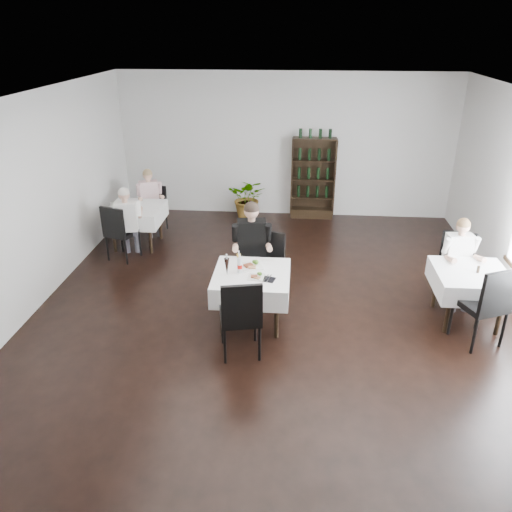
{
  "coord_description": "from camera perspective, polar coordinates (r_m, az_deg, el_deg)",
  "views": [
    {
      "loc": [
        0.28,
        -6.0,
        3.84
      ],
      "look_at": [
        -0.26,
        0.2,
        0.93
      ],
      "focal_mm": 35.0,
      "sensor_mm": 36.0,
      "label": 1
    }
  ],
  "objects": [
    {
      "name": "wine_shelf",
      "position": [
        10.75,
        6.54,
        8.7
      ],
      "size": [
        0.9,
        0.28,
        1.75
      ],
      "color": "black",
      "rests_on": "ground"
    },
    {
      "name": "diner_left_near",
      "position": [
        8.98,
        -14.52,
        4.28
      ],
      "size": [
        0.55,
        0.58,
        1.34
      ],
      "color": "#44434B",
      "rests_on": "ground"
    },
    {
      "name": "left_chair_near",
      "position": [
        9.03,
        -15.43,
        2.94
      ],
      "size": [
        0.59,
        0.6,
        1.02
      ],
      "color": "black",
      "rests_on": "ground"
    },
    {
      "name": "main_chair_far",
      "position": [
        7.52,
        1.27,
        -0.6
      ],
      "size": [
        0.6,
        0.61,
        1.03
      ],
      "color": "black",
      "rests_on": "ground"
    },
    {
      "name": "right_chair_near",
      "position": [
        6.98,
        24.94,
        -4.72
      ],
      "size": [
        0.69,
        0.69,
        1.14
      ],
      "color": "black",
      "rests_on": "ground"
    },
    {
      "name": "napkin_cutlery",
      "position": [
        6.6,
        1.3,
        -2.65
      ],
      "size": [
        0.23,
        0.22,
        0.02
      ],
      "color": "black",
      "rests_on": "main_table"
    },
    {
      "name": "right_table",
      "position": [
        7.48,
        23.29,
        -2.68
      ],
      "size": [
        0.98,
        0.98,
        0.77
      ],
      "color": "black",
      "rests_on": "ground"
    },
    {
      "name": "plate_far",
      "position": [
        6.92,
        -0.52,
        -1.11
      ],
      "size": [
        0.37,
        0.37,
        0.09
      ],
      "color": "white",
      "rests_on": "main_table"
    },
    {
      "name": "plate_near",
      "position": [
        6.64,
        0.05,
        -2.36
      ],
      "size": [
        0.23,
        0.23,
        0.07
      ],
      "color": "white",
      "rests_on": "main_table"
    },
    {
      "name": "potted_tree",
      "position": [
        10.79,
        -0.88,
        6.67
      ],
      "size": [
        0.88,
        0.79,
        0.88
      ],
      "primitive_type": "imported",
      "rotation": [
        0.0,
        0.0,
        -0.13
      ],
      "color": "#235C1F",
      "rests_on": "ground"
    },
    {
      "name": "diner_left_far",
      "position": [
        10.08,
        -12.02,
        6.64
      ],
      "size": [
        0.58,
        0.61,
        1.3
      ],
      "color": "#44434B",
      "rests_on": "ground"
    },
    {
      "name": "main_chair_near",
      "position": [
        6.14,
        -1.73,
        -6.62
      ],
      "size": [
        0.59,
        0.59,
        1.09
      ],
      "color": "black",
      "rests_on": "ground"
    },
    {
      "name": "right_chair_far",
      "position": [
        7.99,
        21.82,
        -0.8
      ],
      "size": [
        0.59,
        0.6,
        1.06
      ],
      "color": "black",
      "rests_on": "ground"
    },
    {
      "name": "pilsner_lager",
      "position": [
        6.87,
        -1.97,
        -0.56
      ],
      "size": [
        0.06,
        0.06,
        0.26
      ],
      "color": "gold",
      "rests_on": "main_table"
    },
    {
      "name": "pilsner_dark",
      "position": [
        6.67,
        -3.35,
        -1.22
      ],
      "size": [
        0.07,
        0.07,
        0.31
      ],
      "color": "black",
      "rests_on": "main_table"
    },
    {
      "name": "diner_main",
      "position": [
        7.35,
        -0.49,
        1.32
      ],
      "size": [
        0.61,
        0.62,
        1.52
      ],
      "color": "#44434B",
      "rests_on": "ground"
    },
    {
      "name": "left_chair_far",
      "position": [
        10.29,
        -11.48,
        5.69
      ],
      "size": [
        0.52,
        0.52,
        0.91
      ],
      "color": "black",
      "rests_on": "ground"
    },
    {
      "name": "main_table",
      "position": [
        6.84,
        -0.5,
        -3.07
      ],
      "size": [
        1.03,
        1.03,
        0.77
      ],
      "color": "black",
      "rests_on": "ground"
    },
    {
      "name": "pepper_mill",
      "position": [
        7.4,
        24.06,
        -1.4
      ],
      "size": [
        0.05,
        0.05,
        0.1
      ],
      "primitive_type": "cylinder",
      "rotation": [
        0.0,
        0.0,
        -0.22
      ],
      "color": "black",
      "rests_on": "right_table"
    },
    {
      "name": "coke_bottle",
      "position": [
        6.73,
        -1.87,
        -1.08
      ],
      "size": [
        0.07,
        0.07,
        0.27
      ],
      "color": "silver",
      "rests_on": "main_table"
    },
    {
      "name": "left_table",
      "position": [
        9.57,
        -13.55,
        4.65
      ],
      "size": [
        0.98,
        0.98,
        0.77
      ],
      "color": "black",
      "rests_on": "ground"
    },
    {
      "name": "diner_right_far",
      "position": [
        7.84,
        22.26,
        0.02
      ],
      "size": [
        0.53,
        0.55,
        1.33
      ],
      "color": "#44434B",
      "rests_on": "ground"
    },
    {
      "name": "room_shell",
      "position": [
        6.45,
        2.13,
        3.73
      ],
      "size": [
        9.0,
        9.0,
        9.0
      ],
      "color": "black",
      "rests_on": "ground"
    }
  ]
}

